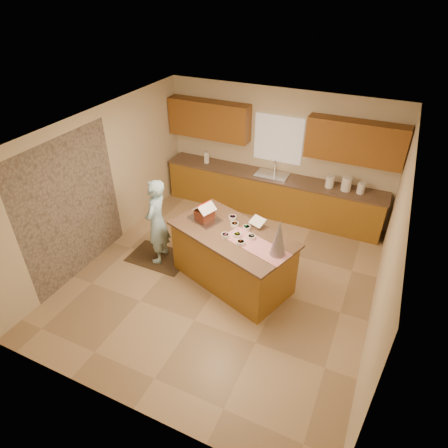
{
  "coord_description": "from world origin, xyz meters",
  "views": [
    {
      "loc": [
        2.18,
        -4.75,
        4.64
      ],
      "look_at": [
        -0.1,
        0.2,
        1.0
      ],
      "focal_mm": 30.78,
      "sensor_mm": 36.0,
      "label": 1
    }
  ],
  "objects_px": {
    "tinsel_tree": "(279,238)",
    "boy": "(157,222)",
    "gingerbread_house": "(205,213)",
    "island_base": "(232,258)"
  },
  "relations": [
    {
      "from": "boy",
      "to": "gingerbread_house",
      "type": "xyz_separation_m",
      "value": [
        0.89,
        0.17,
        0.33
      ]
    },
    {
      "from": "boy",
      "to": "tinsel_tree",
      "type": "bearing_deg",
      "value": 73.62
    },
    {
      "from": "island_base",
      "to": "boy",
      "type": "distance_m",
      "value": 1.53
    },
    {
      "from": "boy",
      "to": "gingerbread_house",
      "type": "relative_size",
      "value": 4.19
    },
    {
      "from": "island_base",
      "to": "tinsel_tree",
      "type": "distance_m",
      "value": 1.21
    },
    {
      "from": "tinsel_tree",
      "to": "boy",
      "type": "height_order",
      "value": "boy"
    },
    {
      "from": "tinsel_tree",
      "to": "boy",
      "type": "xyz_separation_m",
      "value": [
        -2.32,
        0.22,
        -0.49
      ]
    },
    {
      "from": "island_base",
      "to": "gingerbread_house",
      "type": "bearing_deg",
      "value": -174.81
    },
    {
      "from": "island_base",
      "to": "tinsel_tree",
      "type": "xyz_separation_m",
      "value": [
        0.84,
        -0.23,
        0.84
      ]
    },
    {
      "from": "boy",
      "to": "gingerbread_house",
      "type": "height_order",
      "value": "boy"
    }
  ]
}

